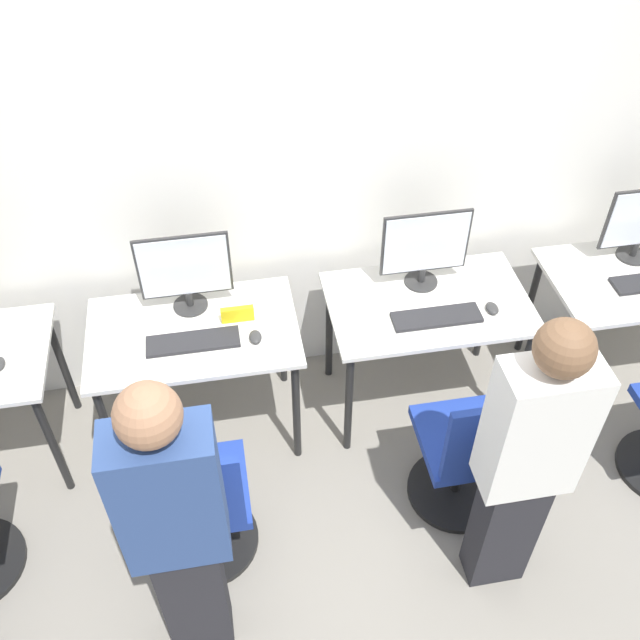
% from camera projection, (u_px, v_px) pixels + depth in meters
% --- Properties ---
extents(ground_plane, '(20.00, 20.00, 0.00)m').
position_uv_depth(ground_plane, '(324.00, 457.00, 3.78)').
color(ground_plane, gray).
extents(wall_back, '(12.00, 0.05, 2.80)m').
position_uv_depth(wall_back, '(297.00, 150.00, 3.35)').
color(wall_back, silver).
rests_on(wall_back, ground_plane).
extents(desk_left, '(1.01, 0.64, 0.74)m').
position_uv_depth(desk_left, '(195.00, 344.00, 3.49)').
color(desk_left, silver).
rests_on(desk_left, ground_plane).
extents(monitor_left, '(0.44, 0.17, 0.43)m').
position_uv_depth(monitor_left, '(185.00, 271.00, 3.39)').
color(monitor_left, '#2D2D2D').
rests_on(monitor_left, desk_left).
extents(keyboard_left, '(0.44, 0.13, 0.02)m').
position_uv_depth(keyboard_left, '(193.00, 342.00, 3.35)').
color(keyboard_left, '#262628').
rests_on(keyboard_left, desk_left).
extents(mouse_left, '(0.06, 0.09, 0.03)m').
position_uv_depth(mouse_left, '(255.00, 337.00, 3.37)').
color(mouse_left, '#333333').
rests_on(mouse_left, desk_left).
extents(office_chair_left, '(0.48, 0.48, 0.91)m').
position_uv_depth(office_chair_left, '(200.00, 509.00, 3.13)').
color(office_chair_left, black).
rests_on(office_chair_left, ground_plane).
extents(person_left, '(0.36, 0.21, 1.60)m').
position_uv_depth(person_left, '(177.00, 526.00, 2.53)').
color(person_left, '#232328').
rests_on(person_left, ground_plane).
extents(desk_right, '(1.01, 0.64, 0.74)m').
position_uv_depth(desk_right, '(427.00, 315.00, 3.64)').
color(desk_right, silver).
rests_on(desk_right, ground_plane).
extents(monitor_right, '(0.44, 0.17, 0.43)m').
position_uv_depth(monitor_right, '(425.00, 247.00, 3.52)').
color(monitor_right, '#2D2D2D').
rests_on(monitor_right, desk_right).
extents(keyboard_right, '(0.44, 0.13, 0.02)m').
position_uv_depth(keyboard_right, '(437.00, 317.00, 3.47)').
color(keyboard_right, '#262628').
rests_on(keyboard_right, desk_right).
extents(mouse_right, '(0.06, 0.09, 0.03)m').
position_uv_depth(mouse_right, '(492.00, 308.00, 3.51)').
color(mouse_right, '#333333').
rests_on(mouse_right, desk_right).
extents(office_chair_right, '(0.48, 0.48, 0.91)m').
position_uv_depth(office_chair_right, '(468.00, 457.00, 3.33)').
color(office_chair_right, black).
rests_on(office_chair_right, ground_plane).
extents(person_right, '(0.36, 0.21, 1.58)m').
position_uv_depth(person_right, '(526.00, 460.00, 2.74)').
color(person_right, '#232328').
rests_on(person_right, ground_plane).
extents(placard_left, '(0.16, 0.03, 0.08)m').
position_uv_depth(placard_left, '(237.00, 314.00, 3.44)').
color(placard_left, yellow).
rests_on(placard_left, desk_left).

